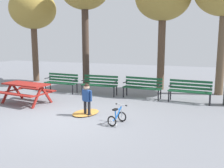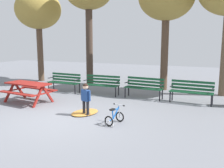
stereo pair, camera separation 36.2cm
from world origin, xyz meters
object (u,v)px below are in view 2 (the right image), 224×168
(park_bench_left, at_px, (102,83))
(kids_bicycle, at_px, (114,117))
(child_standing, at_px, (86,97))
(park_bench_far_right, at_px, (192,90))
(park_bench_right, at_px, (144,86))
(picnic_table, at_px, (28,87))
(park_bench_far_left, at_px, (65,81))

(park_bench_left, distance_m, kids_bicycle, 4.06)
(park_bench_left, xyz_separation_m, kids_bicycle, (2.07, -3.48, -0.31))
(child_standing, bearing_deg, park_bench_far_right, 46.42)
(park_bench_left, distance_m, park_bench_right, 1.91)
(park_bench_right, distance_m, kids_bicycle, 3.57)
(picnic_table, bearing_deg, kids_bicycle, -14.74)
(picnic_table, bearing_deg, park_bench_left, 50.31)
(park_bench_far_left, xyz_separation_m, park_bench_far_right, (5.70, 0.05, 0.00))
(park_bench_far_left, height_order, park_bench_right, same)
(picnic_table, height_order, kids_bicycle, picnic_table)
(picnic_table, xyz_separation_m, kids_bicycle, (4.06, -1.07, -0.39))
(kids_bicycle, bearing_deg, park_bench_left, 120.74)
(park_bench_far_right, relative_size, child_standing, 1.55)
(park_bench_right, bearing_deg, child_standing, -107.58)
(park_bench_left, relative_size, park_bench_far_right, 0.99)
(park_bench_right, bearing_deg, picnic_table, -147.60)
(kids_bicycle, bearing_deg, park_bench_right, 92.54)
(picnic_table, bearing_deg, park_bench_far_left, 87.42)
(picnic_table, bearing_deg, park_bench_right, 32.40)
(park_bench_far_left, bearing_deg, park_bench_right, 2.32)
(park_bench_right, height_order, park_bench_far_right, same)
(park_bench_left, bearing_deg, child_standing, -73.46)
(picnic_table, relative_size, park_bench_left, 1.21)
(park_bench_left, relative_size, kids_bicycle, 2.61)
(kids_bicycle, bearing_deg, child_standing, 160.77)
(park_bench_far_right, bearing_deg, park_bench_left, 179.53)
(park_bench_far_right, bearing_deg, picnic_table, -157.75)
(park_bench_left, height_order, kids_bicycle, park_bench_left)
(park_bench_right, xyz_separation_m, child_standing, (-1.00, -3.15, 0.10))
(park_bench_far_left, height_order, park_bench_left, same)
(park_bench_far_left, distance_m, kids_bicycle, 5.22)
(park_bench_right, xyz_separation_m, kids_bicycle, (0.16, -3.55, -0.31))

